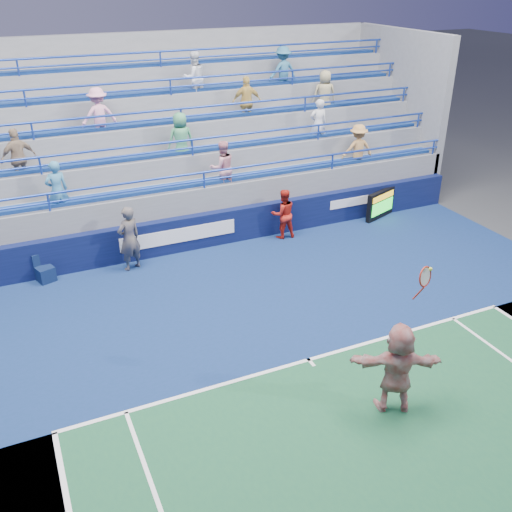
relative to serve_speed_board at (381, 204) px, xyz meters
name	(u,v)px	position (x,y,z in m)	size (l,w,h in m)	color
ground	(309,360)	(-6.24, -6.17, -0.50)	(120.00, 120.00, 0.00)	#333538
sponsor_wall	(208,230)	(-6.23, 0.33, 0.05)	(18.00, 0.32, 1.10)	#091135
bleacher_stand	(171,165)	(-6.24, 4.10, 1.04)	(18.00, 5.60, 6.13)	slate
serve_speed_board	(381,204)	(0.00, 0.00, 0.00)	(1.41, 0.66, 1.00)	black
judge_chair	(45,273)	(-11.17, 0.04, -0.25)	(0.56, 0.57, 0.78)	#0C1A3C
tennis_player	(397,368)	(-5.46, -8.18, 0.47)	(1.86, 1.25, 3.09)	silver
line_judge	(129,239)	(-8.81, -0.23, 0.47)	(0.71, 0.46, 1.94)	#131736
ball_girl	(283,214)	(-3.83, -0.06, 0.32)	(0.80, 0.62, 1.64)	red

